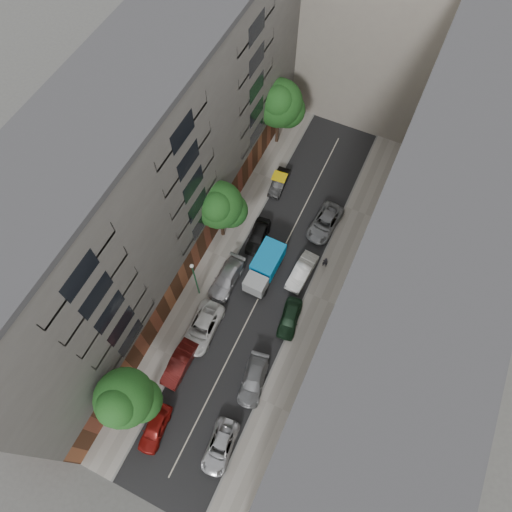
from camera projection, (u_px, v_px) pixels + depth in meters
The scene contains 24 objects.
ground at pixel (269, 277), 45.22m from camera, with size 120.00×120.00×0.00m, color #4C4C49.
road_surface at pixel (269, 277), 45.22m from camera, with size 8.00×44.00×0.02m, color black.
sidewalk_left at pixel (220, 256), 46.23m from camera, with size 3.00×44.00×0.15m, color gray.
sidewalk_right at pixel (321, 299), 44.08m from camera, with size 3.00×44.00×0.15m, color gray.
building_left at pixel (154, 177), 38.49m from camera, with size 8.00×44.00×20.00m, color #52504C.
building_right at pixel (406, 278), 34.19m from camera, with size 8.00×44.00×20.00m, color #BDB093.
building_endcap at pixel (379, 27), 48.88m from camera, with size 18.00×12.00×18.00m, color gray.
tarp_truck at pixel (264, 267), 44.16m from camera, with size 2.33×5.56×2.55m.
car_left_0 at pixel (155, 428), 38.07m from camera, with size 1.68×4.17×1.42m, color maroon.
car_left_1 at pixel (180, 363), 40.52m from camera, with size 1.58×4.52×1.49m, color #4F110F.
car_left_2 at pixel (202, 328), 42.03m from camera, with size 2.50×5.43×1.51m, color silver.
car_left_3 at pixel (227, 279), 44.35m from camera, with size 2.06×5.07×1.47m, color #B3B3B8.
car_left_4 at pixel (258, 236), 46.52m from camera, with size 1.76×4.37×1.49m, color black.
car_left_5 at pixel (279, 182), 49.74m from camera, with size 1.37×3.92×1.29m, color black.
car_right_0 at pixel (220, 447), 37.47m from camera, with size 2.12×4.60×1.28m, color #B5B5BA.
car_right_1 at pixel (254, 380), 39.90m from camera, with size 1.93×4.75×1.38m, color slate.
car_right_2 at pixel (290, 318), 42.51m from camera, with size 1.69×4.20×1.43m, color black.
car_right_3 at pixel (302, 272), 44.68m from camera, with size 1.57×4.51×1.48m, color silver.
car_right_4 at pixel (325, 223), 47.28m from camera, with size 2.39×5.18×1.44m, color slate.
tree_near at pixel (125, 400), 33.80m from camera, with size 4.86×4.50×8.81m.
tree_mid at pixel (220, 207), 42.61m from camera, with size 4.91×4.56×7.85m.
tree_far at pixel (279, 105), 48.00m from camera, with size 5.38×5.12×8.53m.
lamp_post at pixel (195, 276), 40.93m from camera, with size 0.36×0.36×6.11m.
pedestrian at pixel (325, 262), 44.96m from camera, with size 0.56×0.37×1.53m, color black.
Camera 1 is at (6.86, -17.67, 41.13)m, focal length 32.00 mm.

